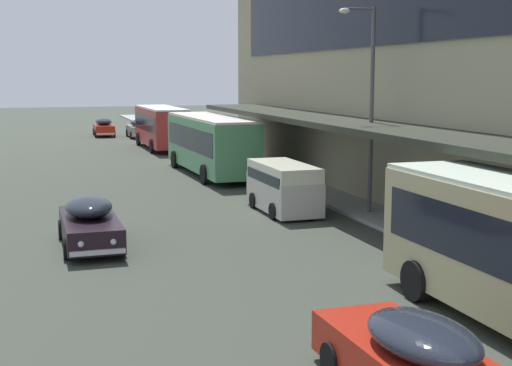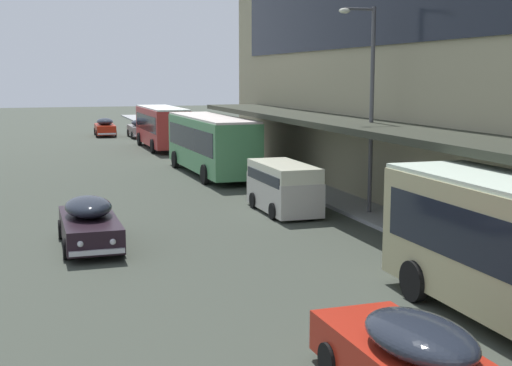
# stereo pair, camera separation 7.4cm
# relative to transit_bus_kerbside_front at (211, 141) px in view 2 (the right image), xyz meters

# --- Properties ---
(transit_bus_kerbside_front) EXTENTS (2.89, 10.54, 3.20)m
(transit_bus_kerbside_front) POSITION_rel_transit_bus_kerbside_front_xyz_m (0.00, 0.00, 0.00)
(transit_bus_kerbside_front) COLOR #4B9059
(transit_bus_kerbside_front) RESTS_ON ground
(transit_bus_kerbside_far) EXTENTS (2.74, 9.39, 3.09)m
(transit_bus_kerbside_far) POSITION_rel_transit_bus_kerbside_front_xyz_m (-0.08, 14.65, -0.06)
(transit_bus_kerbside_far) COLOR #AF2D2C
(transit_bus_kerbside_far) RESTS_ON ground
(sedan_oncoming_rear) EXTENTS (1.89, 4.72, 1.63)m
(sedan_oncoming_rear) POSITION_rel_transit_bus_kerbside_front_xyz_m (-3.01, 27.40, -1.05)
(sedan_oncoming_rear) COLOR #A5220F
(sedan_oncoming_rear) RESTS_ON ground
(sedan_trailing_near) EXTENTS (1.84, 4.80, 1.57)m
(sedan_trailing_near) POSITION_rel_transit_bus_kerbside_front_xyz_m (-7.69, -14.88, -1.07)
(sedan_trailing_near) COLOR black
(sedan_trailing_near) RESTS_ON ground
(sedan_oncoming_front) EXTENTS (1.95, 4.47, 1.59)m
(sedan_oncoming_front) POSITION_rel_transit_bus_kerbside_front_xyz_m (-0.20, 24.88, -1.06)
(sedan_oncoming_front) COLOR gray
(sedan_oncoming_front) RESTS_ON ground
(sedan_lead_near) EXTENTS (1.95, 4.77, 1.54)m
(sedan_lead_near) POSITION_rel_transit_bus_kerbside_front_xyz_m (-3.49, -27.84, -1.08)
(sedan_lead_near) COLOR #AE2314
(sedan_lead_near) RESTS_ON ground
(vw_van) EXTENTS (1.92, 4.56, 1.96)m
(vw_van) POSITION_rel_transit_bus_kerbside_front_xyz_m (0.13, -11.28, -0.74)
(vw_van) COLOR beige
(vw_van) RESTS_ON ground
(street_lamp) EXTENTS (1.50, 0.28, 7.79)m
(street_lamp) POSITION_rel_transit_bus_kerbside_front_xyz_m (2.93, -13.04, 2.79)
(street_lamp) COLOR #4C4C51
(street_lamp) RESTS_ON sidewalk_kerb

